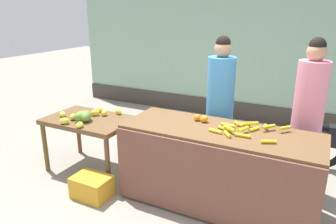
{
  "coord_description": "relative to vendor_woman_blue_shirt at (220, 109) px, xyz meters",
  "views": [
    {
      "loc": [
        1.27,
        -3.05,
        2.12
      ],
      "look_at": [
        -0.35,
        0.15,
        0.95
      ],
      "focal_mm": 33.69,
      "sensor_mm": 36.0,
      "label": 1
    }
  ],
  "objects": [
    {
      "name": "produce_sack",
      "position": [
        -0.77,
        0.13,
        -0.64
      ],
      "size": [
        0.46,
        0.47,
        0.57
      ],
      "primitive_type": "ellipsoid",
      "rotation": [
        0.0,
        0.0,
        0.87
      ],
      "color": "tan",
      "rests_on": "ground"
    },
    {
      "name": "banana_bunch_pile",
      "position": [
        0.48,
        -0.58,
        0.01
      ],
      "size": [
        0.77,
        0.52,
        0.07
      ],
      "color": "yellow",
      "rests_on": "fruit_stall_counter"
    },
    {
      "name": "market_wall_back",
      "position": [
        -0.13,
        2.47,
        0.45
      ],
      "size": [
        7.88,
        0.23,
        2.81
      ],
      "color": "#8CB299",
      "rests_on": "ground"
    },
    {
      "name": "ground_plane",
      "position": [
        -0.13,
        -0.63,
        -0.93
      ],
      "size": [
        24.0,
        24.0,
        0.0
      ],
      "primitive_type": "plane",
      "color": "gray"
    },
    {
      "name": "vendor_woman_blue_shirt",
      "position": [
        0.0,
        0.0,
        0.0
      ],
      "size": [
        0.34,
        0.34,
        1.83
      ],
      "color": "#33333D",
      "rests_on": "ground"
    },
    {
      "name": "side_table_wooden",
      "position": [
        -1.59,
        -0.63,
        -0.27
      ],
      "size": [
        1.15,
        0.75,
        0.75
      ],
      "color": "brown",
      "rests_on": "ground"
    },
    {
      "name": "orange_pile",
      "position": [
        -0.05,
        -0.49,
        0.02
      ],
      "size": [
        0.17,
        0.1,
        0.08
      ],
      "color": "orange",
      "rests_on": "fruit_stall_counter"
    },
    {
      "name": "fruit_stall_counter",
      "position": [
        0.21,
        -0.65,
        -0.47
      ],
      "size": [
        2.11,
        0.79,
        0.9
      ],
      "color": "brown",
      "rests_on": "ground"
    },
    {
      "name": "mango_papaya_pile",
      "position": [
        -1.59,
        -0.72,
        -0.12
      ],
      "size": [
        0.73,
        0.76,
        0.14
      ],
      "color": "yellow",
      "rests_on": "side_table_wooden"
    },
    {
      "name": "vendor_woman_pink_shirt",
      "position": [
        1.01,
        0.08,
        0.01
      ],
      "size": [
        0.34,
        0.34,
        1.85
      ],
      "color": "#33333D",
      "rests_on": "ground"
    },
    {
      "name": "produce_crate",
      "position": [
        -1.14,
        -1.18,
        -0.8
      ],
      "size": [
        0.44,
        0.32,
        0.26
      ],
      "primitive_type": "cube",
      "rotation": [
        0.0,
        0.0,
        -0.01
      ],
      "color": "gold",
      "rests_on": "ground"
    }
  ]
}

